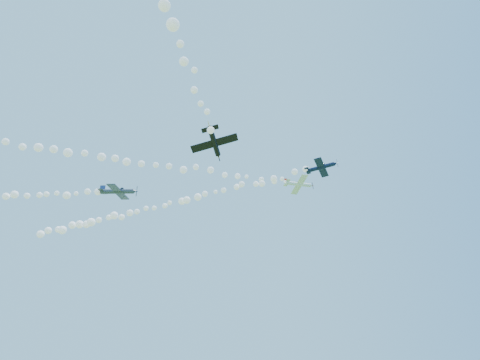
{
  "coord_description": "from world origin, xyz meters",
  "views": [
    {
      "loc": [
        3.33,
        -74.73,
        2.0
      ],
      "look_at": [
        0.15,
        -8.64,
        47.08
      ],
      "focal_mm": 30.0,
      "sensor_mm": 36.0,
      "label": 1
    }
  ],
  "objects_px": {
    "plane_navy": "(321,167)",
    "plane_grey": "(118,191)",
    "plane_white": "(299,184)",
    "plane_black": "(214,143)"
  },
  "relations": [
    {
      "from": "plane_navy",
      "to": "plane_black",
      "type": "xyz_separation_m",
      "value": [
        -18.36,
        -19.46,
        -9.21
      ]
    },
    {
      "from": "plane_navy",
      "to": "plane_grey",
      "type": "height_order",
      "value": "plane_navy"
    },
    {
      "from": "plane_white",
      "to": "plane_grey",
      "type": "xyz_separation_m",
      "value": [
        -37.59,
        -7.95,
        -5.86
      ]
    },
    {
      "from": "plane_navy",
      "to": "plane_grey",
      "type": "distance_m",
      "value": 40.86
    },
    {
      "from": "plane_white",
      "to": "plane_black",
      "type": "bearing_deg",
      "value": -133.0
    },
    {
      "from": "plane_navy",
      "to": "plane_black",
      "type": "bearing_deg",
      "value": -113.19
    },
    {
      "from": "plane_navy",
      "to": "plane_black",
      "type": "distance_m",
      "value": 28.3
    },
    {
      "from": "plane_black",
      "to": "plane_grey",
      "type": "bearing_deg",
      "value": 49.93
    },
    {
      "from": "plane_black",
      "to": "plane_white",
      "type": "bearing_deg",
      "value": -19.2
    },
    {
      "from": "plane_navy",
      "to": "plane_grey",
      "type": "relative_size",
      "value": 0.83
    }
  ]
}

